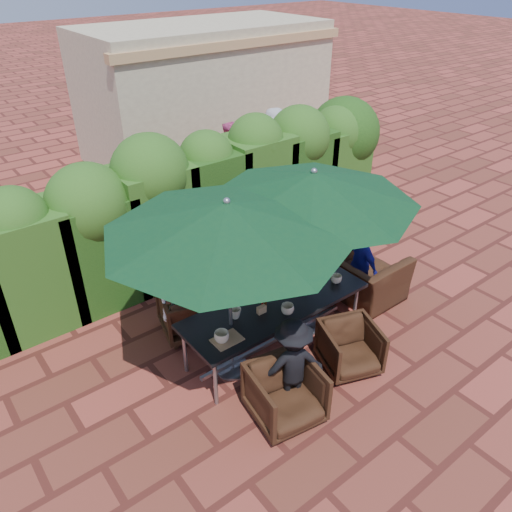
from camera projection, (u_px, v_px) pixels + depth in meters
ground at (272, 334)px, 7.13m from camera, size 80.00×80.00×0.00m
dining_table at (275, 308)px, 6.56m from camera, size 2.60×0.90×0.75m
umbrella_left at (227, 218)px, 5.38m from camera, size 2.85×2.85×2.46m
umbrella_right at (313, 187)px, 6.10m from camera, size 2.65×2.65×2.46m
chair_far_left at (188, 308)px, 7.01m from camera, size 0.91×0.88×0.78m
chair_far_mid at (232, 289)px, 7.38m from camera, size 0.86×0.82×0.81m
chair_far_right at (284, 271)px, 7.79m from camera, size 0.97×0.94×0.82m
chair_near_left at (286, 391)px, 5.69m from camera, size 0.87×0.83×0.78m
chair_near_right at (350, 346)px, 6.40m from camera, size 0.87×0.85×0.71m
chair_end_right at (363, 268)px, 7.68m from camera, size 0.77×1.17×1.02m
adult_far_left at (181, 294)px, 6.79m from camera, size 0.68×0.41×1.37m
adult_far_mid at (226, 282)px, 7.26m from camera, size 0.49×0.44×1.13m
adult_far_right at (280, 265)px, 7.67m from camera, size 0.61×0.48×1.12m
adult_near_left at (292, 364)px, 5.75m from camera, size 0.86×0.63×1.23m
adult_end_right at (361, 265)px, 7.59m from camera, size 0.46×0.76×1.21m
child_left at (212, 298)px, 7.20m from camera, size 0.34×0.30×0.80m
child_right at (251, 274)px, 7.65m from camera, size 0.40×0.37×0.88m
pedestrian_a at (194, 175)px, 10.12m from camera, size 1.55×1.12×1.58m
pedestrian_b at (229, 158)px, 10.95m from camera, size 0.89×0.76×1.58m
pedestrian_c at (274, 146)px, 11.43m from camera, size 1.21×0.89×1.72m
cup_a at (222, 337)px, 5.84m from camera, size 0.18×0.18×0.14m
cup_b at (235, 313)px, 6.23m from camera, size 0.15×0.15×0.14m
cup_c at (287, 309)px, 6.30m from camera, size 0.17×0.17×0.13m
cup_d at (299, 281)px, 6.84m from camera, size 0.13×0.13×0.12m
cup_e at (336, 279)px, 6.89m from camera, size 0.15×0.15×0.12m
ketchup_bottle at (263, 299)px, 6.45m from camera, size 0.04×0.04×0.17m
sauce_bottle at (265, 301)px, 6.42m from camera, size 0.04×0.04×0.17m
serving_tray at (227, 340)px, 5.89m from camera, size 0.35×0.25×0.02m
number_block_left at (262, 310)px, 6.32m from camera, size 0.12×0.06×0.10m
number_block_right at (314, 279)px, 6.92m from camera, size 0.12×0.06×0.10m
hedge_wall at (174, 199)px, 7.93m from camera, size 9.10×1.60×2.45m
building at (205, 91)px, 12.82m from camera, size 6.20×3.08×3.20m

